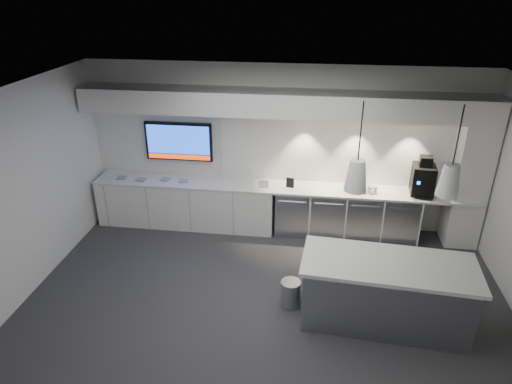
# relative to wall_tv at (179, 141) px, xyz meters

# --- Properties ---
(floor) EXTENTS (7.00, 7.00, 0.00)m
(floor) POSITION_rel_wall_tv_xyz_m (1.90, -2.45, -1.56)
(floor) COLOR #323235
(floor) RESTS_ON ground
(ceiling) EXTENTS (7.00, 7.00, 0.00)m
(ceiling) POSITION_rel_wall_tv_xyz_m (1.90, -2.45, 1.44)
(ceiling) COLOR black
(ceiling) RESTS_ON wall_back
(wall_back) EXTENTS (7.00, 0.00, 7.00)m
(wall_back) POSITION_rel_wall_tv_xyz_m (1.90, 0.05, -0.06)
(wall_back) COLOR white
(wall_back) RESTS_ON floor
(wall_front) EXTENTS (7.00, 0.00, 7.00)m
(wall_front) POSITION_rel_wall_tv_xyz_m (1.90, -4.95, -0.06)
(wall_front) COLOR white
(wall_front) RESTS_ON floor
(wall_left) EXTENTS (0.00, 7.00, 7.00)m
(wall_left) POSITION_rel_wall_tv_xyz_m (-1.60, -2.45, -0.06)
(wall_left) COLOR white
(wall_left) RESTS_ON floor
(back_counter) EXTENTS (6.80, 0.65, 0.04)m
(back_counter) POSITION_rel_wall_tv_xyz_m (1.90, -0.27, -0.68)
(back_counter) COLOR white
(back_counter) RESTS_ON left_base_cabinets
(left_base_cabinets) EXTENTS (3.30, 0.63, 0.86)m
(left_base_cabinets) POSITION_rel_wall_tv_xyz_m (0.15, -0.27, -1.13)
(left_base_cabinets) COLOR white
(left_base_cabinets) RESTS_ON floor
(fridge_unit_a) EXTENTS (0.60, 0.61, 0.85)m
(fridge_unit_a) POSITION_rel_wall_tv_xyz_m (2.15, -0.27, -1.13)
(fridge_unit_a) COLOR #9C9EA5
(fridge_unit_a) RESTS_ON floor
(fridge_unit_b) EXTENTS (0.60, 0.61, 0.85)m
(fridge_unit_b) POSITION_rel_wall_tv_xyz_m (2.78, -0.27, -1.13)
(fridge_unit_b) COLOR #9C9EA5
(fridge_unit_b) RESTS_ON floor
(fridge_unit_c) EXTENTS (0.60, 0.61, 0.85)m
(fridge_unit_c) POSITION_rel_wall_tv_xyz_m (3.41, -0.27, -1.13)
(fridge_unit_c) COLOR #9C9EA5
(fridge_unit_c) RESTS_ON floor
(fridge_unit_d) EXTENTS (0.60, 0.61, 0.85)m
(fridge_unit_d) POSITION_rel_wall_tv_xyz_m (4.04, -0.27, -1.13)
(fridge_unit_d) COLOR #9C9EA5
(fridge_unit_d) RESTS_ON floor
(backsplash) EXTENTS (4.60, 0.03, 1.30)m
(backsplash) POSITION_rel_wall_tv_xyz_m (3.10, 0.03, -0.01)
(backsplash) COLOR white
(backsplash) RESTS_ON wall_back
(soffit) EXTENTS (6.90, 0.60, 0.40)m
(soffit) POSITION_rel_wall_tv_xyz_m (1.90, -0.25, 0.84)
(soffit) COLOR white
(soffit) RESTS_ON wall_back
(column) EXTENTS (0.55, 0.55, 2.60)m
(column) POSITION_rel_wall_tv_xyz_m (5.10, -0.25, -0.26)
(column) COLOR white
(column) RESTS_ON floor
(wall_tv) EXTENTS (1.25, 0.07, 0.72)m
(wall_tv) POSITION_rel_wall_tv_xyz_m (0.00, 0.00, 0.00)
(wall_tv) COLOR black
(wall_tv) RESTS_ON wall_back
(island) EXTENTS (2.31, 1.12, 0.95)m
(island) POSITION_rel_wall_tv_xyz_m (3.53, -2.59, -1.08)
(island) COLOR #9C9EA5
(island) RESTS_ON floor
(bin) EXTENTS (0.30, 0.30, 0.40)m
(bin) POSITION_rel_wall_tv_xyz_m (2.26, -2.42, -1.36)
(bin) COLOR #9C9EA5
(bin) RESTS_ON floor
(coffee_machine) EXTENTS (0.41, 0.57, 0.68)m
(coffee_machine) POSITION_rel_wall_tv_xyz_m (4.35, -0.25, -0.38)
(coffee_machine) COLOR black
(coffee_machine) RESTS_ON back_counter
(sign_black) EXTENTS (0.14, 0.05, 0.18)m
(sign_black) POSITION_rel_wall_tv_xyz_m (2.09, -0.31, -0.57)
(sign_black) COLOR black
(sign_black) RESTS_ON back_counter
(sign_white) EXTENTS (0.18, 0.03, 0.14)m
(sign_white) POSITION_rel_wall_tv_xyz_m (1.63, -0.38, -0.59)
(sign_white) COLOR white
(sign_white) RESTS_ON back_counter
(cup_cluster) EXTENTS (0.26, 0.16, 0.14)m
(cup_cluster) POSITION_rel_wall_tv_xyz_m (3.47, -0.34, -0.59)
(cup_cluster) COLOR silver
(cup_cluster) RESTS_ON back_counter
(tray_a) EXTENTS (0.16, 0.16, 0.02)m
(tray_a) POSITION_rel_wall_tv_xyz_m (-1.05, -0.32, -0.65)
(tray_a) COLOR gray
(tray_a) RESTS_ON back_counter
(tray_b) EXTENTS (0.17, 0.17, 0.02)m
(tray_b) POSITION_rel_wall_tv_xyz_m (-0.65, -0.37, -0.65)
(tray_b) COLOR gray
(tray_b) RESTS_ON back_counter
(tray_c) EXTENTS (0.18, 0.18, 0.02)m
(tray_c) POSITION_rel_wall_tv_xyz_m (-0.22, -0.29, -0.65)
(tray_c) COLOR gray
(tray_c) RESTS_ON back_counter
(tray_d) EXTENTS (0.18, 0.18, 0.02)m
(tray_d) POSITION_rel_wall_tv_xyz_m (0.14, -0.31, -0.65)
(tray_d) COLOR gray
(tray_d) RESTS_ON back_counter
(pendant_left) EXTENTS (0.27, 0.27, 1.09)m
(pendant_left) POSITION_rel_wall_tv_xyz_m (3.00, -2.59, 0.59)
(pendant_left) COLOR white
(pendant_left) RESTS_ON ceiling
(pendant_right) EXTENTS (0.27, 0.27, 1.09)m
(pendant_right) POSITION_rel_wall_tv_xyz_m (4.07, -2.59, 0.59)
(pendant_right) COLOR white
(pendant_right) RESTS_ON ceiling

